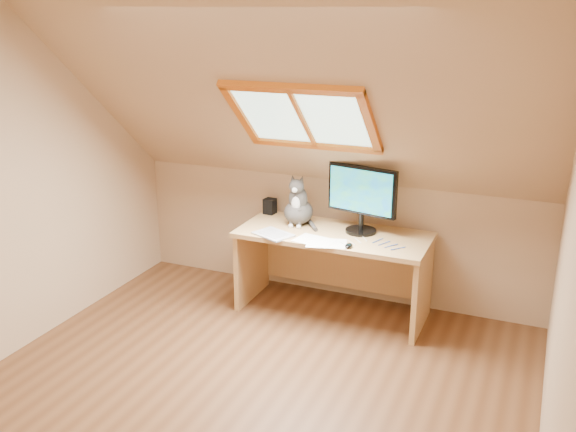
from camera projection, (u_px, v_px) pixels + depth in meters
The scene contains 10 objects.
ground at pixel (240, 399), 4.03m from camera, with size 3.50×3.50×0.00m, color brown.
room_shell at pixel (226, 183), 3.50m from camera, with size 3.52×3.52×2.41m.
desk at pixel (336, 255), 5.10m from camera, with size 1.49×0.65×0.68m.
monitor at pixel (362, 195), 4.89m from camera, with size 0.57×0.24×0.53m.
cat at pixel (298, 206), 5.13m from camera, with size 0.25×0.30×0.42m.
desk_speaker at pixel (270, 206), 5.42m from camera, with size 0.09×0.09×0.13m, color black.
graphics_tablet at pixel (273, 234), 4.92m from camera, with size 0.29×0.21×0.01m, color #B2B2B7.
mouse at pixel (349, 246), 4.67m from camera, with size 0.05×0.09×0.03m, color black.
papers at pixel (321, 243), 4.75m from camera, with size 0.33×0.27×0.00m.
cables at pixel (375, 244), 4.74m from camera, with size 0.51×0.26×0.01m.
Camera 1 is at (1.63, -3.08, 2.35)m, focal length 40.00 mm.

